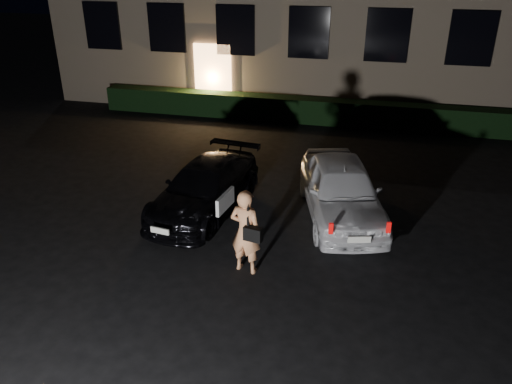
# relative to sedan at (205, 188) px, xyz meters

# --- Properties ---
(ground) EXTENTS (80.00, 80.00, 0.00)m
(ground) POSITION_rel_sedan_xyz_m (1.12, -3.17, -0.56)
(ground) COLOR black
(ground) RESTS_ON ground
(hedge) EXTENTS (15.00, 0.70, 0.85)m
(hedge) POSITION_rel_sedan_xyz_m (1.12, 7.33, -0.13)
(hedge) COLOR black
(hedge) RESTS_ON ground
(sedan) EXTENTS (2.02, 4.01, 1.11)m
(sedan) POSITION_rel_sedan_xyz_m (0.00, 0.00, 0.00)
(sedan) COLOR black
(sedan) RESTS_ON ground
(hatch) EXTENTS (2.57, 4.16, 1.32)m
(hatch) POSITION_rel_sedan_xyz_m (3.06, 0.46, 0.11)
(hatch) COLOR white
(hatch) RESTS_ON ground
(man) EXTENTS (0.70, 0.51, 1.66)m
(man) POSITION_rel_sedan_xyz_m (1.57, -2.17, 0.28)
(man) COLOR tan
(man) RESTS_ON ground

